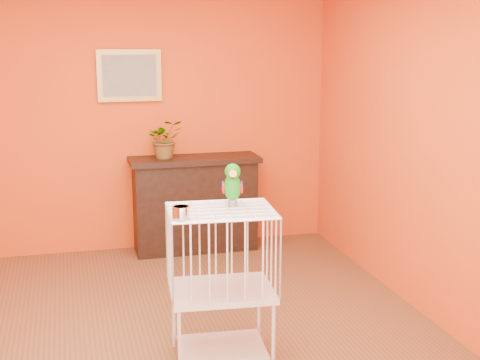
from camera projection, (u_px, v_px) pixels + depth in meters
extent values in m
plane|color=brown|center=(169.00, 342.00, 4.74)|extent=(4.50, 4.50, 0.00)
plane|color=#E64715|center=(131.00, 121.00, 6.59)|extent=(4.00, 0.00, 4.00)
plane|color=#E64715|center=(259.00, 276.00, 2.34)|extent=(4.00, 0.00, 4.00)
plane|color=#E64715|center=(432.00, 149.00, 4.97)|extent=(0.00, 4.50, 4.50)
cube|color=black|center=(195.00, 206.00, 6.71)|extent=(1.20, 0.40, 0.90)
cube|color=black|center=(194.00, 160.00, 6.61)|extent=(1.28, 0.46, 0.05)
cube|color=black|center=(199.00, 211.00, 6.54)|extent=(0.84, 0.02, 0.45)
cube|color=maroon|center=(171.00, 219.00, 6.62)|extent=(0.05, 0.18, 0.28)
cube|color=#244522|center=(179.00, 218.00, 6.64)|extent=(0.05, 0.18, 0.28)
cube|color=maroon|center=(188.00, 218.00, 6.67)|extent=(0.05, 0.18, 0.28)
cube|color=#244522|center=(198.00, 217.00, 6.69)|extent=(0.05, 0.18, 0.28)
cube|color=maroon|center=(208.00, 216.00, 6.72)|extent=(0.05, 0.18, 0.28)
imported|color=#26722D|center=(166.00, 144.00, 6.46)|extent=(0.38, 0.42, 0.30)
cube|color=#B08A3E|center=(129.00, 76.00, 6.47)|extent=(0.62, 0.03, 0.50)
cube|color=gray|center=(129.00, 76.00, 6.46)|extent=(0.52, 0.01, 0.40)
cube|color=silver|center=(222.00, 347.00, 4.47)|extent=(0.60, 0.48, 0.02)
cube|color=silver|center=(221.00, 291.00, 4.39)|extent=(0.71, 0.57, 0.04)
cube|color=silver|center=(221.00, 211.00, 4.28)|extent=(0.71, 0.57, 0.01)
cylinder|color=silver|center=(179.00, 345.00, 4.17)|extent=(0.02, 0.02, 0.46)
cylinder|color=silver|center=(273.00, 338.00, 4.27)|extent=(0.02, 0.02, 0.46)
cylinder|color=silver|center=(174.00, 316.00, 4.62)|extent=(0.02, 0.02, 0.46)
cylinder|color=silver|center=(259.00, 310.00, 4.72)|extent=(0.02, 0.02, 0.46)
cylinder|color=silver|center=(181.00, 212.00, 4.05)|extent=(0.11, 0.11, 0.08)
cylinder|color=#59544C|center=(229.00, 203.00, 4.36)|extent=(0.01, 0.01, 0.04)
cylinder|color=#59544C|center=(236.00, 203.00, 4.37)|extent=(0.01, 0.01, 0.04)
ellipsoid|color=#118010|center=(233.00, 187.00, 4.34)|extent=(0.14, 0.18, 0.21)
ellipsoid|color=#118010|center=(233.00, 171.00, 4.29)|extent=(0.12, 0.13, 0.10)
cone|color=orange|center=(233.00, 175.00, 4.24)|extent=(0.06, 0.08, 0.07)
cone|color=black|center=(233.00, 177.00, 4.26)|extent=(0.03, 0.03, 0.03)
sphere|color=black|center=(227.00, 170.00, 4.26)|extent=(0.01, 0.01, 0.01)
sphere|color=black|center=(238.00, 170.00, 4.27)|extent=(0.01, 0.01, 0.01)
ellipsoid|color=#A50C0C|center=(224.00, 188.00, 4.35)|extent=(0.04, 0.07, 0.07)
ellipsoid|color=navy|center=(241.00, 188.00, 4.35)|extent=(0.04, 0.07, 0.07)
cone|color=#118010|center=(232.00, 195.00, 4.42)|extent=(0.09, 0.16, 0.11)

